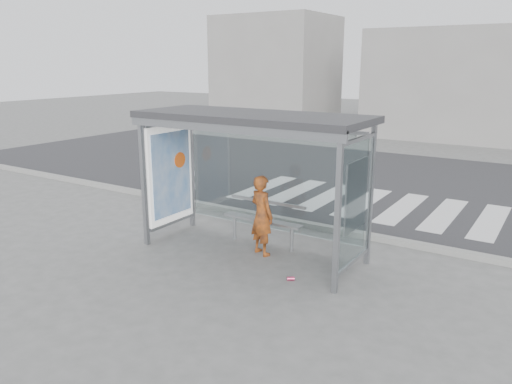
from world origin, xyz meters
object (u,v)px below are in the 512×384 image
bus_shelter (236,147)px  bench (263,220)px  person (262,215)px  soda_can (291,279)px

bus_shelter → bench: bearing=54.1°
person → soda_can: size_ratio=12.26×
bus_shelter → person: size_ratio=2.82×
bus_shelter → soda_can: 2.61m
person → soda_can: (1.03, -0.75, -0.72)m
person → bench: person is taller
bus_shelter → person: (0.54, 0.02, -1.23)m
bus_shelter → bench: bus_shelter is taller
person → soda_can: 1.47m
person → bench: bearing=-41.0°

